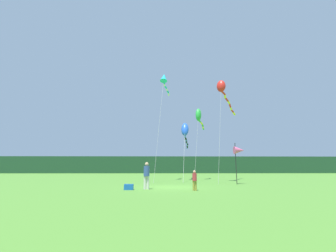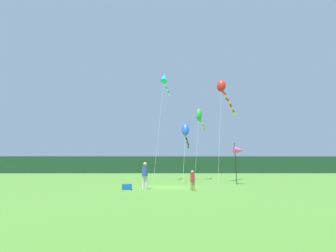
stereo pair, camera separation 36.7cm
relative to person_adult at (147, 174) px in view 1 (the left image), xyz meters
name	(u,v)px [view 1 (the left image)]	position (x,y,z in m)	size (l,w,h in m)	color
ground_plane	(170,187)	(1.62, 1.62, -0.99)	(120.00, 120.00, 0.00)	#4C842D
distant_treeline	(165,165)	(1.62, 46.62, 1.20)	(108.00, 3.38, 4.39)	#1E4228
person_adult	(147,174)	(0.00, 0.00, 0.00)	(0.39, 0.39, 1.78)	silver
person_child	(195,179)	(3.10, -0.98, -0.30)	(0.28, 0.28, 1.25)	olive
cooler_box	(129,187)	(-1.12, -0.32, -0.81)	(0.58, 0.44, 0.36)	#1959B2
banner_flag_pole	(239,151)	(7.87, 4.47, 1.92)	(0.90, 0.70, 3.59)	black
kite_blue	(185,131)	(3.82, 11.72, 4.78)	(1.59, 9.74, 6.94)	#B2B2B2
kite_cyan	(164,79)	(1.23, 10.09, 10.80)	(1.73, 6.87, 12.57)	#B2B2B2
kite_red	(223,91)	(7.59, 7.74, 8.64)	(4.53, 8.17, 10.62)	#B2B2B2
kite_green	(199,116)	(5.54, 11.74, 6.72)	(2.27, 5.66, 8.74)	#B2B2B2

